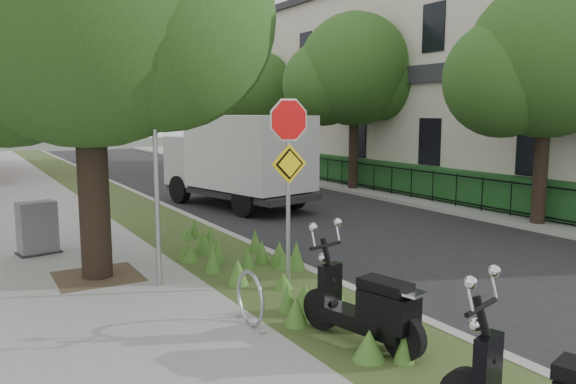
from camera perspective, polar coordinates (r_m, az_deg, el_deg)
name	(u,v)px	position (r m, az deg, el deg)	size (l,w,h in m)	color
ground	(377,290)	(9.77, 9.04, -9.82)	(120.00, 120.00, 0.00)	#4C5147
sidewalk_near	(34,217)	(17.48, -24.38, -2.29)	(3.50, 60.00, 0.12)	gray
verge	(131,208)	(17.96, -15.64, -1.61)	(2.00, 60.00, 0.12)	#364C20
kerb_near	(163,205)	(18.23, -12.60, -1.35)	(0.20, 60.00, 0.13)	#9E9991
road	(261,199)	(19.57, -2.80, -0.70)	(7.00, 60.00, 0.01)	black
kerb_far	(342,190)	(21.39, 5.53, 0.18)	(0.20, 60.00, 0.13)	#9E9991
footpath_far	(377,187)	(22.43, 9.05, 0.47)	(3.20, 60.00, 0.12)	gray
street_tree_main	(79,1)	(10.35, -20.51, 17.69)	(6.21, 5.54, 7.66)	black
bare_post	(156,166)	(9.40, -13.28, 2.58)	(0.08, 0.08, 4.00)	#A5A8AD
bike_hoop	(250,298)	(7.72, -3.87, -10.74)	(0.06, 0.78, 0.77)	#A5A8AD
sign_assembly	(289,154)	(9.00, 0.07, 3.87)	(0.94, 0.08, 3.22)	#A5A8AD
fence_far	(357,173)	(21.74, 7.05, 1.89)	(0.04, 24.00, 1.00)	black
hedge_far	(372,172)	(22.17, 8.49, 1.98)	(1.00, 24.00, 1.10)	#17411A
terrace_houses	(442,84)	(24.49, 15.33, 10.53)	(7.40, 26.40, 8.20)	beige
far_tree_a	(544,67)	(15.88, 24.55, 11.49)	(4.60, 4.10, 6.22)	black
far_tree_b	(353,75)	(21.54, 6.58, 11.69)	(4.83, 4.31, 6.56)	black
far_tree_c	(255,93)	(28.32, -3.34, 10.01)	(4.37, 3.89, 5.93)	black
scooter_near	(373,314)	(7.06, 8.66, -12.16)	(0.66, 1.85, 0.89)	black
box_truck	(239,157)	(17.74, -5.03, 3.60)	(3.23, 5.79, 2.48)	#262628
utility_cabinet	(37,229)	(12.57, -24.11, -3.43)	(0.89, 0.67, 1.07)	#262628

